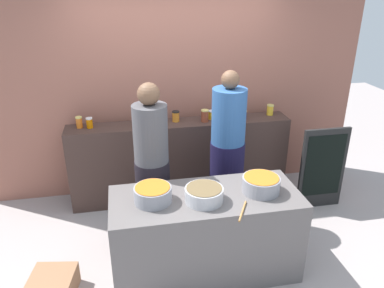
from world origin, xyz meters
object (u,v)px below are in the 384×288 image
(preserve_jar_5, at_px, (205,116))
(chalkboard_sign, at_px, (323,169))
(preserve_jar_2, at_px, (138,121))
(bread_crate, at_px, (53,285))
(preserve_jar_6, at_px, (211,115))
(cooking_pot_right, at_px, (261,184))
(preserve_jar_3, at_px, (147,119))
(preserve_jar_9, at_px, (270,110))
(preserve_jar_0, at_px, (79,122))
(cooking_pot_center, at_px, (204,194))
(preserve_jar_8, at_px, (244,115))
(cook_in_cap, at_px, (227,157))
(preserve_jar_7, at_px, (226,114))
(cook_with_tongs, at_px, (152,175))
(cooking_pot_left, at_px, (153,194))
(wooden_spoon, at_px, (243,211))
(preserve_jar_4, at_px, (176,116))
(preserve_jar_1, at_px, (89,123))

(preserve_jar_5, bearing_deg, chalkboard_sign, -22.45)
(preserve_jar_2, height_order, bread_crate, preserve_jar_2)
(preserve_jar_6, bearing_deg, cooking_pot_right, -86.00)
(preserve_jar_3, relative_size, preserve_jar_5, 0.97)
(cooking_pot_right, distance_m, bread_crate, 2.05)
(preserve_jar_3, relative_size, preserve_jar_9, 1.09)
(preserve_jar_0, distance_m, bread_crate, 1.81)
(cooking_pot_center, bearing_deg, preserve_jar_8, 60.26)
(preserve_jar_0, height_order, cook_in_cap, cook_in_cap)
(preserve_jar_2, bearing_deg, cook_in_cap, -32.18)
(preserve_jar_2, bearing_deg, preserve_jar_3, 5.74)
(cooking_pot_center, bearing_deg, cooking_pot_right, 6.23)
(preserve_jar_7, xyz_separation_m, cook_with_tongs, (-1.00, -0.87, -0.28))
(preserve_jar_2, bearing_deg, cooking_pot_center, -72.42)
(preserve_jar_7, xyz_separation_m, cooking_pot_right, (-0.07, -1.43, -0.17))
(preserve_jar_9, height_order, cooking_pot_left, preserve_jar_9)
(preserve_jar_8, height_order, cooking_pot_right, preserve_jar_8)
(preserve_jar_7, distance_m, chalkboard_sign, 1.33)
(preserve_jar_7, distance_m, bread_crate, 2.64)
(preserve_jar_0, bearing_deg, wooden_spoon, -51.14)
(preserve_jar_5, bearing_deg, cooking_pot_left, -119.25)
(cooking_pot_left, bearing_deg, bread_crate, -176.27)
(preserve_jar_2, xyz_separation_m, cooking_pot_center, (0.46, -1.45, -0.18))
(preserve_jar_2, height_order, cooking_pot_right, preserve_jar_2)
(preserve_jar_4, bearing_deg, preserve_jar_7, -2.57)
(preserve_jar_8, xyz_separation_m, wooden_spoon, (-0.55, -1.68, -0.24))
(preserve_jar_4, distance_m, wooden_spoon, 1.79)
(preserve_jar_6, relative_size, preserve_jar_7, 0.93)
(preserve_jar_4, height_order, cooking_pot_right, preserve_jar_4)
(preserve_jar_4, height_order, cooking_pot_center, preserve_jar_4)
(preserve_jar_2, height_order, preserve_jar_4, preserve_jar_4)
(cook_with_tongs, height_order, cook_in_cap, cook_in_cap)
(cooking_pot_left, bearing_deg, preserve_jar_3, 86.88)
(preserve_jar_1, bearing_deg, bread_crate, -102.74)
(preserve_jar_4, bearing_deg, preserve_jar_8, -5.05)
(preserve_jar_3, xyz_separation_m, cooking_pot_right, (0.89, -1.41, -0.19))
(cooking_pot_center, bearing_deg, wooden_spoon, -39.87)
(preserve_jar_7, relative_size, cook_in_cap, 0.07)
(preserve_jar_2, height_order, cook_with_tongs, cook_with_tongs)
(preserve_jar_2, bearing_deg, preserve_jar_4, 8.30)
(cooking_pot_left, xyz_separation_m, wooden_spoon, (0.71, -0.31, -0.06))
(preserve_jar_4, xyz_separation_m, preserve_jar_7, (0.62, -0.03, -0.01))
(preserve_jar_0, height_order, preserve_jar_6, preserve_jar_0)
(preserve_jar_2, relative_size, cooking_pot_center, 0.35)
(cook_with_tongs, height_order, bread_crate, cook_with_tongs)
(preserve_jar_2, distance_m, preserve_jar_8, 1.29)
(cooking_pot_left, bearing_deg, preserve_jar_0, 115.93)
(cook_in_cap, xyz_separation_m, bread_crate, (-1.81, -0.86, -0.69))
(preserve_jar_5, xyz_separation_m, preserve_jar_7, (0.27, 0.04, -0.02))
(preserve_jar_8, bearing_deg, preserve_jar_7, 168.06)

